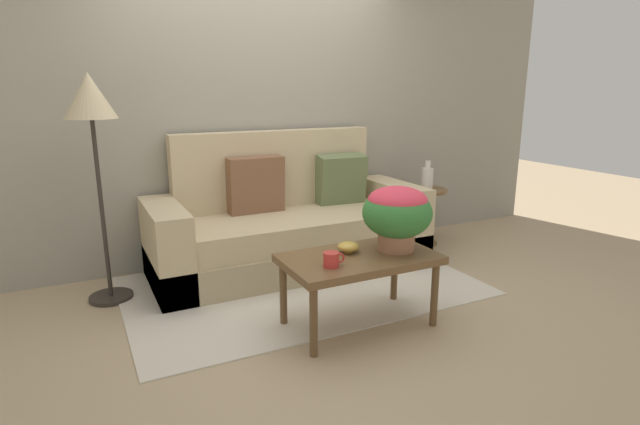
# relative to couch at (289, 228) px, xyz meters

# --- Properties ---
(ground_plane) EXTENTS (14.00, 14.00, 0.00)m
(ground_plane) POSITION_rel_couch_xyz_m (-0.10, -0.66, -0.34)
(ground_plane) COLOR tan
(wall_back) EXTENTS (6.40, 0.12, 2.79)m
(wall_back) POSITION_rel_couch_xyz_m (-0.10, 0.47, 1.05)
(wall_back) COLOR gray
(wall_back) RESTS_ON ground
(area_rug) EXTENTS (2.61, 1.65, 0.01)m
(area_rug) POSITION_rel_couch_xyz_m (-0.10, -0.47, -0.34)
(area_rug) COLOR beige
(area_rug) RESTS_ON ground
(couch) EXTENTS (2.30, 0.88, 1.14)m
(couch) POSITION_rel_couch_xyz_m (0.00, 0.00, 0.00)
(couch) COLOR tan
(couch) RESTS_ON ground
(coffee_table) EXTENTS (0.97, 0.55, 0.48)m
(coffee_table) POSITION_rel_couch_xyz_m (-0.04, -1.22, 0.08)
(coffee_table) COLOR brown
(coffee_table) RESTS_ON ground
(side_table) EXTENTS (0.40, 0.40, 0.55)m
(side_table) POSITION_rel_couch_xyz_m (1.43, -0.00, 0.04)
(side_table) COLOR brown
(side_table) RESTS_ON ground
(floor_lamp) EXTENTS (0.34, 0.34, 1.60)m
(floor_lamp) POSITION_rel_couch_xyz_m (-1.44, -0.06, 0.98)
(floor_lamp) COLOR #2D2823
(floor_lamp) RESTS_ON ground
(potted_plant) EXTENTS (0.45, 0.45, 0.42)m
(potted_plant) POSITION_rel_couch_xyz_m (0.23, -1.23, 0.39)
(potted_plant) COLOR #A36B4C
(potted_plant) RESTS_ON coffee_table
(coffee_mug) EXTENTS (0.14, 0.09, 0.09)m
(coffee_mug) POSITION_rel_couch_xyz_m (-0.29, -1.32, 0.18)
(coffee_mug) COLOR red
(coffee_mug) RESTS_ON coffee_table
(snack_bowl) EXTENTS (0.14, 0.14, 0.07)m
(snack_bowl) POSITION_rel_couch_xyz_m (-0.07, -1.13, 0.17)
(snack_bowl) COLOR gold
(snack_bowl) RESTS_ON coffee_table
(table_vase) EXTENTS (0.11, 0.11, 0.27)m
(table_vase) POSITION_rel_couch_xyz_m (1.43, -0.02, 0.32)
(table_vase) COLOR silver
(table_vase) RESTS_ON side_table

